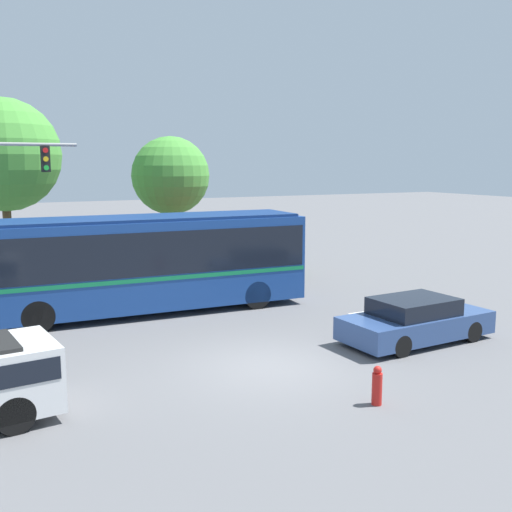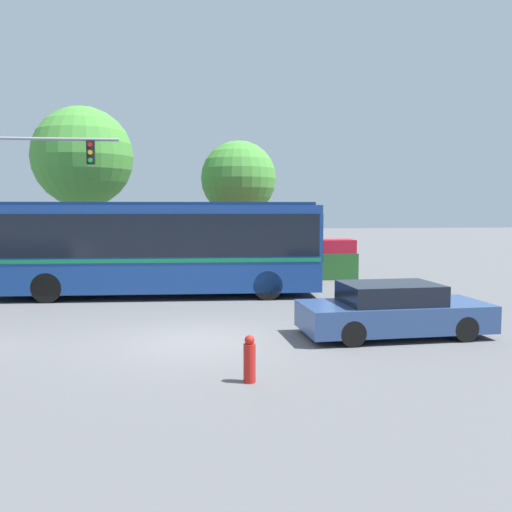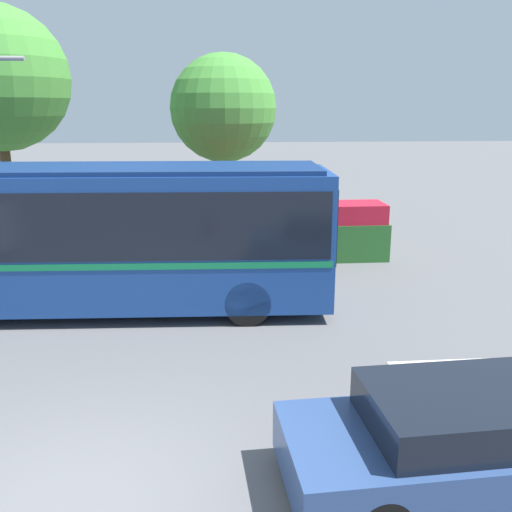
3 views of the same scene
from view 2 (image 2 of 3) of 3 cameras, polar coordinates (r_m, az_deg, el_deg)
ground_plane at (r=13.13m, az=-6.27°, el=-8.79°), size 140.00×140.00×0.00m
city_bus at (r=19.75m, az=-10.56°, el=1.33°), size 11.75×3.10×3.32m
sedan_foreground at (r=13.88m, az=13.99°, el=-5.54°), size 4.62×2.13×1.30m
traffic_light_pole at (r=23.25m, az=-24.56°, el=6.94°), size 6.00×0.24×5.98m
flowering_hedge at (r=24.05m, az=1.09°, el=-0.42°), size 7.90×1.35×1.73m
street_tree_left at (r=26.84m, az=-17.50°, el=9.71°), size 4.58×4.58×7.74m
street_tree_centre at (r=26.91m, az=-1.81°, el=7.97°), size 3.64×3.64×6.36m
fire_hydrant at (r=10.02m, az=-0.67°, el=-10.69°), size 0.22×0.22×0.86m
lane_stripe_near at (r=17.62m, az=14.10°, el=-5.34°), size 2.40×0.16×0.01m
lane_stripe_mid at (r=17.43m, az=13.93°, el=-5.45°), size 2.40×0.16×0.01m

